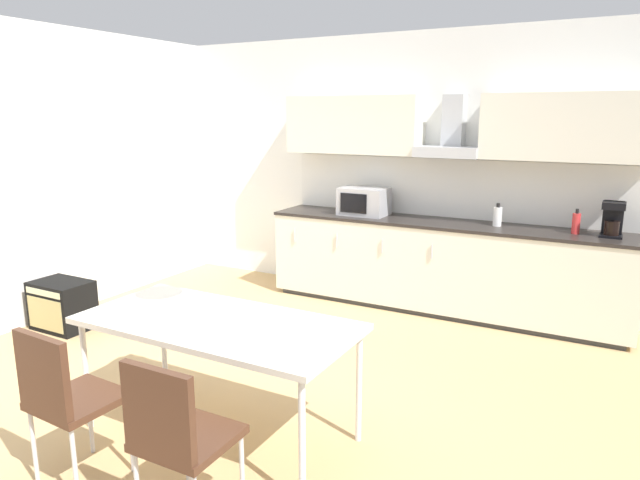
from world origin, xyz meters
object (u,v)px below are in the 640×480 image
chair_near_left (64,392)px  pendant_lamp (210,150)px  chair_near_right (176,430)px  guitar_amp (62,305)px  bottle_red (576,223)px  dining_table (217,328)px  coffee_maker (613,219)px  microwave (364,201)px  bottle_white (497,216)px

chair_near_left → pendant_lamp: pendant_lamp is taller
chair_near_right → guitar_amp: chair_near_right is taller
bottle_red → pendant_lamp: 3.38m
bottle_red → dining_table: size_ratio=0.13×
bottle_red → chair_near_left: bearing=-119.5°
coffee_maker → pendant_lamp: 3.53m
bottle_red → pendant_lamp: size_ratio=0.68×
guitar_amp → pendant_lamp: bearing=-16.9°
microwave → pendant_lamp: 2.94m
microwave → chair_near_right: bearing=-78.8°
chair_near_left → pendant_lamp: bearing=64.0°
microwave → guitar_amp: bearing=-133.5°
bottle_white → pendant_lamp: bearing=-109.1°
bottle_red → guitar_amp: size_ratio=0.42×
bottle_white → chair_near_right: size_ratio=0.25×
bottle_white → guitar_amp: size_ratio=0.41×
coffee_maker → chair_near_left: 4.35m
chair_near_left → coffee_maker: bearing=57.5°
dining_table → chair_near_left: (-0.38, -0.77, -0.15)m
microwave → chair_near_left: size_ratio=0.55×
chair_near_right → bottle_white: bearing=80.3°
chair_near_right → bottle_red: bearing=70.3°
bottle_white → chair_near_left: (-1.37, -3.65, -0.45)m
coffee_maker → microwave: bearing=-179.3°
coffee_maker → bottle_white: (-0.95, 0.01, -0.06)m
coffee_maker → chair_near_left: (-2.32, -3.64, -0.51)m
chair_near_left → guitar_amp: size_ratio=1.67×
bottle_white → guitar_amp: bearing=-147.3°
bottle_red → chair_near_left: (-2.04, -3.62, -0.45)m
microwave → guitar_amp: microwave is taller
dining_table → pendant_lamp: bearing=146.3°
bottle_white → chair_near_right: (-0.62, -3.65, -0.45)m
pendant_lamp → dining_table: bearing=-33.7°
microwave → coffee_maker: size_ratio=1.60×
microwave → pendant_lamp: bearing=-83.1°
microwave → bottle_white: (1.34, 0.04, -0.05)m
bottle_red → chair_near_right: bottle_red is taller
microwave → guitar_amp: (-2.02, -2.12, -0.81)m
dining_table → coffee_maker: bearing=55.8°
bottle_white → chair_near_right: bearing=-99.7°
chair_near_left → dining_table: bearing=64.0°
coffee_maker → guitar_amp: (-4.31, -2.15, -0.82)m
bottle_red → dining_table: 3.31m
microwave → dining_table: (0.34, -2.84, -0.35)m
bottle_red → bottle_white: bearing=177.4°
bottle_red → pendant_lamp: bearing=-120.4°
guitar_amp → microwave: bearing=46.5°
bottle_white → guitar_amp: bottle_white is taller
bottle_white → microwave: bearing=-178.5°
microwave → chair_near_left: bearing=-90.5°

